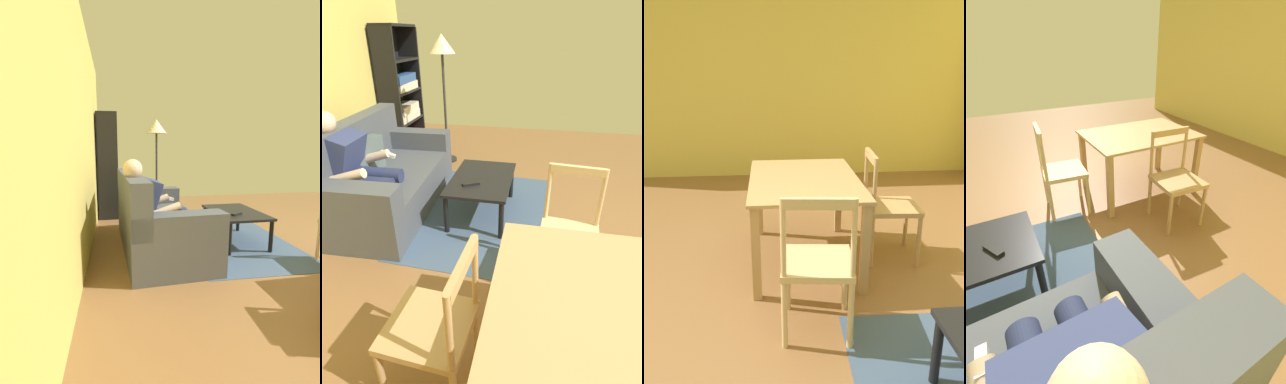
# 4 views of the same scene
# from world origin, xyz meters

# --- Properties ---
(ground_plane) EXTENTS (8.98, 8.98, 0.00)m
(ground_plane) POSITION_xyz_m (0.00, 0.00, 0.00)
(ground_plane) COLOR brown
(wall_side) EXTENTS (0.12, 6.33, 2.76)m
(wall_side) POSITION_xyz_m (-3.49, 0.00, 1.38)
(wall_side) COLOR #D2BE5D
(wall_side) RESTS_ON ground_plane
(dining_table) EXTENTS (1.21, 0.86, 0.72)m
(dining_table) POSITION_xyz_m (-0.81, 0.38, 0.61)
(dining_table) COLOR tan
(dining_table) RESTS_ON ground_plane
(dining_chair_near_wall) EXTENTS (0.44, 0.44, 0.91)m
(dining_chair_near_wall) POSITION_xyz_m (-0.81, 1.08, 0.45)
(dining_chair_near_wall) COLOR tan
(dining_chair_near_wall) RESTS_ON ground_plane
(dining_chair_facing_couch) EXTENTS (0.46, 0.46, 0.93)m
(dining_chair_facing_couch) POSITION_xyz_m (0.13, 0.37, 0.46)
(dining_chair_facing_couch) COLOR #D1B27F
(dining_chair_facing_couch) RESTS_ON ground_plane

